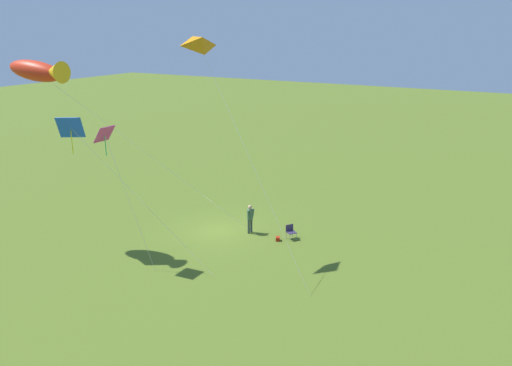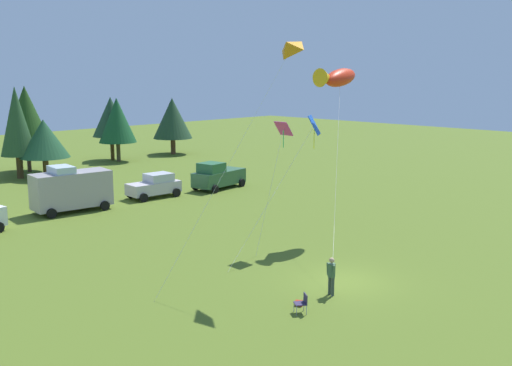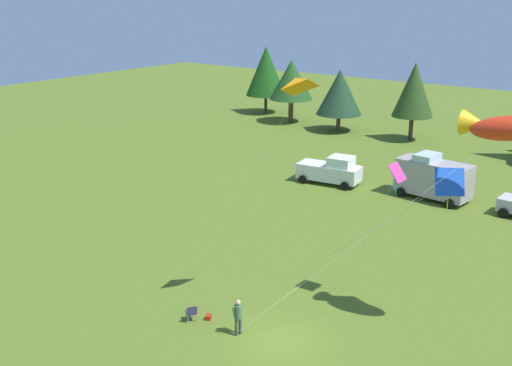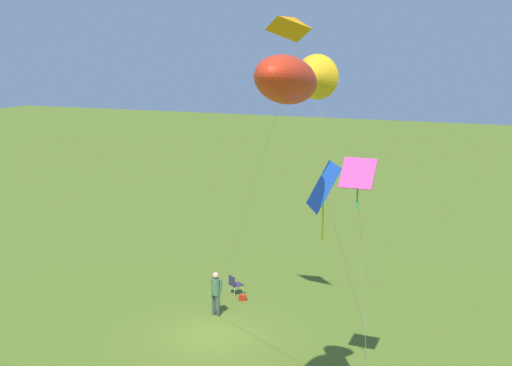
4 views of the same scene
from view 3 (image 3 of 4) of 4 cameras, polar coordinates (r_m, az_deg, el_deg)
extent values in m
plane|color=#51671F|center=(27.38, 2.34, -14.78)|extent=(160.00, 160.00, 0.00)
cylinder|color=#38463D|center=(27.52, -1.89, -13.55)|extent=(0.14, 0.14, 0.85)
cylinder|color=#38463D|center=(27.64, -1.52, -13.40)|extent=(0.14, 0.14, 0.85)
cylinder|color=#3F6143|center=(27.21, -1.72, -12.15)|extent=(0.41, 0.41, 0.62)
sphere|color=tan|center=(26.98, -1.73, -11.30)|extent=(0.24, 0.24, 0.24)
cylinder|color=#3F6143|center=(27.13, -2.14, -12.18)|extent=(0.13, 0.20, 0.56)
cylinder|color=#3F6143|center=(27.34, -1.46, -11.91)|extent=(0.12, 0.15, 0.56)
cube|color=#322A4A|center=(28.78, -6.20, -12.15)|extent=(0.67, 0.67, 0.04)
cube|color=#322A4A|center=(28.50, -6.11, -12.01)|extent=(0.30, 0.42, 0.40)
cylinder|color=#A5A8AD|center=(29.03, -6.70, -12.37)|extent=(0.03, 0.03, 0.42)
cylinder|color=#A5A8AD|center=(29.11, -5.87, -12.26)|extent=(0.03, 0.03, 0.42)
cylinder|color=#A5A8AD|center=(28.67, -6.50, -12.78)|extent=(0.03, 0.03, 0.42)
cylinder|color=#A5A8AD|center=(28.75, -5.67, -12.66)|extent=(0.03, 0.03, 0.42)
cube|color=#A7220E|center=(28.96, -4.55, -12.61)|extent=(0.33, 0.38, 0.22)
cube|color=white|center=(48.45, 6.96, 1.04)|extent=(5.21, 2.61, 1.20)
cube|color=white|center=(47.82, 8.11, 2.02)|extent=(2.02, 2.05, 0.80)
cylinder|color=black|center=(48.99, 9.36, 0.39)|extent=(0.70, 0.30, 0.68)
cylinder|color=black|center=(47.03, 8.45, -0.30)|extent=(0.70, 0.30, 0.68)
cylinder|color=black|center=(50.25, 5.51, 0.99)|extent=(0.70, 0.30, 0.68)
cylinder|color=black|center=(48.34, 4.47, 0.34)|extent=(0.70, 0.30, 0.68)
cube|color=#A09698|center=(46.23, 16.55, 0.45)|extent=(5.62, 2.82, 2.50)
cube|color=silver|center=(46.11, 16.00, 2.40)|extent=(1.63, 2.17, 0.50)
cylinder|color=black|center=(46.44, 13.62, -0.85)|extent=(0.70, 0.30, 0.68)
cylinder|color=black|center=(48.45, 15.03, -0.19)|extent=(0.70, 0.30, 0.68)
cylinder|color=black|center=(44.80, 17.92, -1.91)|extent=(0.70, 0.30, 0.68)
cylinder|color=black|center=(46.87, 19.19, -1.18)|extent=(0.70, 0.30, 0.68)
cylinder|color=black|center=(44.23, 22.48, -2.66)|extent=(0.69, 0.26, 0.68)
cylinder|color=#483F2A|center=(77.16, 0.94, 7.54)|extent=(0.39, 0.39, 2.27)
cone|color=#164912|center=(76.54, 0.96, 10.63)|extent=(5.04, 5.04, 6.10)
cylinder|color=#4A3E1C|center=(71.48, 3.33, 6.90)|extent=(0.59, 0.59, 2.76)
cone|color=#20481B|center=(70.89, 3.39, 9.80)|extent=(5.09, 5.09, 4.56)
cylinder|color=brown|center=(67.42, 7.84, 5.73)|extent=(0.45, 0.45, 1.88)
cone|color=#1C3B23|center=(66.81, 7.96, 8.57)|extent=(5.00, 5.00, 4.91)
cylinder|color=#512F2A|center=(64.49, 14.54, 5.07)|extent=(0.45, 0.45, 2.51)
cone|color=#274419|center=(63.77, 14.82, 8.60)|extent=(4.20, 4.20, 5.53)
ellipsoid|color=red|center=(26.13, 23.08, 4.83)|extent=(3.39, 1.73, 1.44)
cone|color=yellow|center=(26.47, 20.14, 5.31)|extent=(1.09, 1.08, 1.08)
cylinder|color=silver|center=(25.95, 10.29, -5.12)|extent=(9.07, 6.58, 9.52)
cylinder|color=#4C3823|center=(27.79, -2.08, -14.24)|extent=(0.04, 0.04, 0.01)
cube|color=#D1388F|center=(28.44, 13.32, 0.98)|extent=(0.61, 0.97, 0.79)
cylinder|color=green|center=(28.61, 13.24, -0.12)|extent=(0.04, 0.04, 0.96)
cylinder|color=silver|center=(29.91, 10.67, -4.87)|extent=(2.41, 0.24, 6.75)
cylinder|color=#4C3823|center=(31.72, 8.25, -10.11)|extent=(0.04, 0.04, 0.01)
pyramid|color=orange|center=(26.29, 3.79, 9.41)|extent=(1.48, 1.77, 1.00)
cylinder|color=silver|center=(29.99, -0.81, -0.43)|extent=(6.81, 1.69, 10.73)
cylinder|color=#4C3823|center=(34.58, -4.46, -7.52)|extent=(0.04, 0.04, 0.01)
cube|color=blue|center=(27.46, 17.97, 0.10)|extent=(1.40, 1.19, 1.12)
cylinder|color=yellow|center=(27.69, 17.82, -1.39)|extent=(0.04, 0.04, 1.26)
cylinder|color=silver|center=(29.54, 9.84, -5.06)|extent=(7.84, 1.00, 6.81)
cylinder|color=#4C3823|center=(32.33, 2.84, -9.37)|extent=(0.04, 0.04, 0.01)
camera|label=1|loc=(50.88, 2.69, 14.23)|focal=35.00mm
camera|label=2|loc=(35.55, -48.14, 3.85)|focal=42.00mm
camera|label=4|loc=(32.19, 51.39, 2.96)|focal=50.00mm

